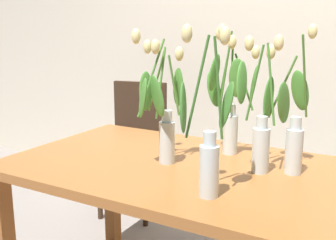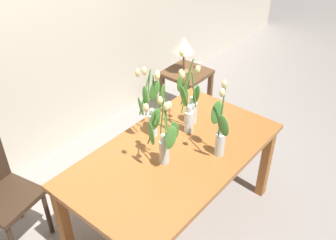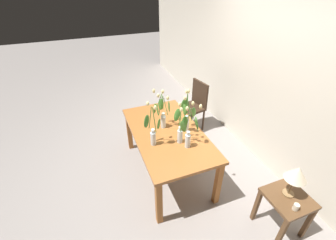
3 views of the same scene
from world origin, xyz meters
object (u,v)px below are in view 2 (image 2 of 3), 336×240
tulip_vase_3 (163,138)px  pillar_candle (199,65)px  table_lamp (184,46)px  tulip_vase_2 (189,103)px  side_table (186,81)px  tulip_vase_1 (152,109)px  tulip_vase_0 (220,134)px  tulip_vase_4 (189,111)px  dining_table (174,162)px

tulip_vase_3 → pillar_candle: 1.84m
tulip_vase_3 → table_lamp: 1.70m
tulip_vase_2 → side_table: 1.31m
table_lamp → pillar_candle: 0.33m
tulip_vase_1 → tulip_vase_3: size_ratio=1.04×
tulip_vase_1 → tulip_vase_3: (-0.20, -0.27, -0.02)m
tulip_vase_0 → tulip_vase_3: (-0.32, 0.23, 0.04)m
tulip_vase_3 → pillar_candle: size_ratio=7.52×
pillar_candle → tulip_vase_1: bearing=-157.9°
table_lamp → tulip_vase_1: bearing=-152.2°
pillar_candle → tulip_vase_0: bearing=-140.0°
tulip_vase_0 → pillar_candle: 1.70m
pillar_candle → tulip_vase_4: bearing=-147.9°
tulip_vase_0 → tulip_vase_3: size_ratio=1.03×
tulip_vase_0 → tulip_vase_4: size_ratio=1.06×
side_table → table_lamp: size_ratio=1.38×
tulip_vase_3 → table_lamp: tulip_vase_3 is taller
tulip_vase_0 → table_lamp: 1.60m
tulip_vase_4 → pillar_candle: bearing=32.1°
tulip_vase_3 → side_table: tulip_vase_3 is taller
tulip_vase_4 → tulip_vase_1: bearing=137.9°
tulip_vase_1 → tulip_vase_4: bearing=-42.1°
tulip_vase_2 → table_lamp: tulip_vase_2 is taller
tulip_vase_1 → tulip_vase_3: 0.34m
tulip_vase_1 → table_lamp: (1.23, 0.65, -0.12)m
dining_table → pillar_candle: bearing=29.4°
dining_table → table_lamp: table_lamp is taller
tulip_vase_1 → table_lamp: bearing=27.8°
tulip_vase_2 → pillar_candle: (1.10, 0.68, -0.33)m
side_table → table_lamp: (-0.04, 0.02, 0.42)m
tulip_vase_2 → pillar_candle: 1.33m
dining_table → table_lamp: (1.28, 0.90, 0.21)m
tulip_vase_2 → tulip_vase_3: 0.53m
dining_table → tulip_vase_1: (0.05, 0.25, 0.33)m
tulip_vase_2 → pillar_candle: size_ratio=7.78×
dining_table → side_table: (1.32, 0.88, -0.22)m
tulip_vase_3 → side_table: bearing=31.6°
tulip_vase_4 → tulip_vase_3: bearing=-167.4°
tulip_vase_4 → tulip_vase_0: bearing=-104.4°
tulip_vase_0 → pillar_candle: size_ratio=7.71×
side_table → tulip_vase_1: bearing=-153.6°
dining_table → pillar_candle: dining_table is taller
tulip_vase_3 → tulip_vase_4: (0.40, 0.09, -0.04)m
dining_table → pillar_candle: size_ratio=21.33×
dining_table → tulip_vase_0: (0.17, -0.25, 0.28)m
tulip_vase_2 → table_lamp: (0.93, 0.76, -0.06)m
tulip_vase_1 → side_table: size_ratio=1.07×
tulip_vase_3 → table_lamp: bearing=32.8°
tulip_vase_0 → tulip_vase_1: 0.52m
side_table → pillar_candle: size_ratio=7.33×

